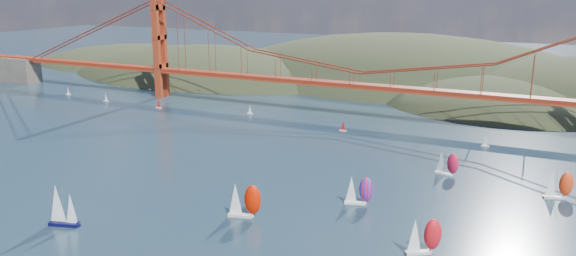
# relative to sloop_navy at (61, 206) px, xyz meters

# --- Properties ---
(headlands) EXTENTS (725.00, 225.00, 96.00)m
(headlands) POSITION_rel_sloop_navy_xyz_m (76.19, 253.84, -18.14)
(headlands) COLOR black
(headlands) RESTS_ON ground
(bridge) EXTENTS (552.00, 12.00, 55.00)m
(bridge) POSITION_rel_sloop_navy_xyz_m (29.50, 155.55, 26.55)
(bridge) COLOR maroon
(bridge) RESTS_ON ground
(sloop_navy) EXTENTS (8.68, 5.98, 12.87)m
(sloop_navy) POSITION_rel_sloop_navy_xyz_m (0.00, 0.00, 0.00)
(sloop_navy) COLOR black
(sloop_navy) RESTS_ON ground
(racer_0) EXTENTS (9.76, 5.64, 10.94)m
(racer_0) POSITION_rel_sloop_navy_xyz_m (41.05, 26.24, -0.51)
(racer_0) COLOR silver
(racer_0) RESTS_ON ground
(racer_1) EXTENTS (8.74, 7.27, 10.05)m
(racer_1) POSITION_rel_sloop_navy_xyz_m (90.93, 26.06, -0.93)
(racer_1) COLOR silver
(racer_1) RESTS_ON ground
(racer_3) EXTENTS (8.63, 5.73, 9.65)m
(racer_3) POSITION_rel_sloop_navy_xyz_m (119.50, 80.01, -1.12)
(racer_3) COLOR silver
(racer_3) RESTS_ON ground
(racer_5) EXTENTS (8.19, 4.40, 9.19)m
(racer_5) POSITION_rel_sloop_navy_xyz_m (85.03, 87.33, -1.34)
(racer_5) COLOR white
(racer_5) RESTS_ON ground
(racer_rwb) EXTENTS (8.59, 5.14, 9.63)m
(racer_rwb) POSITION_rel_sloop_navy_xyz_m (66.63, 49.18, -1.13)
(racer_rwb) COLOR white
(racer_rwb) RESTS_ON ground
(distant_boat_0) EXTENTS (3.00, 2.00, 4.70)m
(distant_boat_0) POSITION_rel_sloop_navy_xyz_m (-142.34, 135.88, -3.27)
(distant_boat_0) COLOR silver
(distant_boat_0) RESTS_ON ground
(distant_boat_1) EXTENTS (3.00, 2.00, 4.70)m
(distant_boat_1) POSITION_rel_sloop_navy_xyz_m (-108.48, 130.95, -3.27)
(distant_boat_1) COLOR silver
(distant_boat_1) RESTS_ON ground
(distant_boat_2) EXTENTS (3.00, 2.00, 4.70)m
(distant_boat_2) POSITION_rel_sloop_navy_xyz_m (-71.14, 129.86, -3.27)
(distant_boat_2) COLOR silver
(distant_boat_2) RESTS_ON ground
(distant_boat_3) EXTENTS (3.00, 2.00, 4.70)m
(distant_boat_3) POSITION_rel_sloop_navy_xyz_m (-21.17, 138.84, -3.27)
(distant_boat_3) COLOR silver
(distant_boat_3) RESTS_ON ground
(distant_boat_8) EXTENTS (3.00, 2.00, 4.70)m
(distant_boat_8) POSITION_rel_sloop_navy_xyz_m (92.56, 129.24, -3.27)
(distant_boat_8) COLOR silver
(distant_boat_8) RESTS_ON ground
(distant_boat_9) EXTENTS (3.00, 2.00, 4.70)m
(distant_boat_9) POSITION_rel_sloop_navy_xyz_m (32.59, 127.76, -3.27)
(distant_boat_9) COLOR silver
(distant_boat_9) RESTS_ON ground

